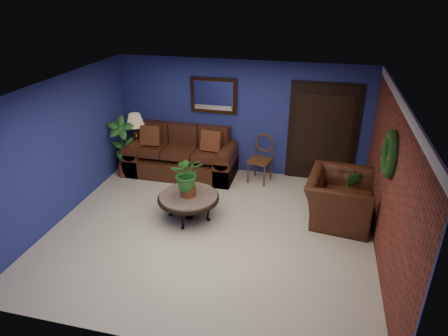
% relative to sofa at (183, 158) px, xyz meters
% --- Properties ---
extents(floor, '(5.50, 5.50, 0.00)m').
position_rel_sofa_xyz_m(floor, '(1.24, -2.09, -0.35)').
color(floor, beige).
rests_on(floor, ground).
extents(wall_back, '(5.50, 0.04, 2.50)m').
position_rel_sofa_xyz_m(wall_back, '(1.24, 0.41, 0.90)').
color(wall_back, navy).
rests_on(wall_back, ground).
extents(wall_left, '(0.04, 5.00, 2.50)m').
position_rel_sofa_xyz_m(wall_left, '(-1.51, -2.09, 0.90)').
color(wall_left, navy).
rests_on(wall_left, ground).
extents(wall_right_brick, '(0.04, 5.00, 2.50)m').
position_rel_sofa_xyz_m(wall_right_brick, '(3.99, -2.09, 0.90)').
color(wall_right_brick, maroon).
rests_on(wall_right_brick, ground).
extents(ceiling, '(5.50, 5.00, 0.02)m').
position_rel_sofa_xyz_m(ceiling, '(1.24, -2.09, 2.15)').
color(ceiling, silver).
rests_on(ceiling, wall_back).
extents(crown_molding, '(0.03, 5.00, 0.14)m').
position_rel_sofa_xyz_m(crown_molding, '(3.96, -2.09, 2.08)').
color(crown_molding, white).
rests_on(crown_molding, wall_right_brick).
extents(wall_mirror, '(1.02, 0.06, 0.77)m').
position_rel_sofa_xyz_m(wall_mirror, '(0.64, 0.37, 1.37)').
color(wall_mirror, '#3F2210').
rests_on(wall_mirror, wall_back).
extents(closet_door, '(1.44, 0.06, 2.18)m').
position_rel_sofa_xyz_m(closet_door, '(2.99, 0.38, 0.70)').
color(closet_door, black).
rests_on(closet_door, wall_back).
extents(wreath, '(0.16, 0.72, 0.72)m').
position_rel_sofa_xyz_m(wreath, '(3.93, -2.04, 1.35)').
color(wreath, black).
rests_on(wreath, wall_right_brick).
extents(sofa, '(2.40, 1.03, 1.08)m').
position_rel_sofa_xyz_m(sofa, '(0.00, 0.00, 0.00)').
color(sofa, '#452113').
rests_on(sofa, ground).
extents(coffee_table, '(1.11, 1.11, 0.48)m').
position_rel_sofa_xyz_m(coffee_table, '(0.74, -1.82, 0.07)').
color(coffee_table, '#4F4B45').
rests_on(coffee_table, ground).
extents(end_table, '(0.67, 0.67, 0.61)m').
position_rel_sofa_xyz_m(end_table, '(-1.06, -0.04, 0.12)').
color(end_table, '#4F4B45').
rests_on(end_table, ground).
extents(table_lamp, '(0.40, 0.40, 0.67)m').
position_rel_sofa_xyz_m(table_lamp, '(-1.06, -0.04, 0.69)').
color(table_lamp, '#3F2210').
rests_on(table_lamp, end_table).
extents(side_chair, '(0.54, 0.54, 1.03)m').
position_rel_sofa_xyz_m(side_chair, '(1.77, 0.03, 0.23)').
color(side_chair, '#533017').
rests_on(side_chair, ground).
extents(armchair, '(1.29, 1.43, 0.85)m').
position_rel_sofa_xyz_m(armchair, '(3.39, -1.18, 0.07)').
color(armchair, '#452113').
rests_on(armchair, ground).
extents(coffee_plant, '(0.70, 0.66, 0.76)m').
position_rel_sofa_xyz_m(coffee_plant, '(0.74, -1.82, 0.54)').
color(coffee_plant, '#5E2E17').
rests_on(coffee_plant, coffee_table).
extents(floor_plant, '(0.45, 0.40, 0.85)m').
position_rel_sofa_xyz_m(floor_plant, '(3.59, -0.84, 0.09)').
color(floor_plant, '#5E2E17').
rests_on(floor_plant, ground).
extents(tall_plant, '(0.66, 0.54, 1.34)m').
position_rel_sofa_xyz_m(tall_plant, '(-1.21, -0.46, 0.36)').
color(tall_plant, '#612C1B').
rests_on(tall_plant, ground).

